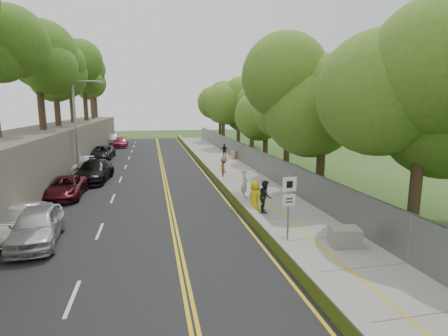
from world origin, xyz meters
name	(u,v)px	position (x,y,z in m)	size (l,w,h in m)	color
ground	(246,222)	(0.00, 0.00, 0.00)	(140.00, 140.00, 0.00)	#33511E
road	(144,172)	(-5.40, 15.00, 0.02)	(11.20, 66.00, 0.04)	black
sidewalk	(230,169)	(2.55, 15.00, 0.03)	(4.20, 66.00, 0.05)	gray
jersey_barrier	(206,167)	(0.25, 15.00, 0.30)	(0.42, 66.00, 0.60)	#9FD91C
rock_embankment	(45,153)	(-13.50, 15.00, 2.00)	(5.00, 66.00, 4.00)	#595147
chainlink_fence	(252,158)	(4.65, 15.00, 1.00)	(0.04, 66.00, 2.00)	slate
trees_embankment	(42,48)	(-13.00, 15.00, 10.50)	(6.40, 66.00, 13.00)	#497821
trees_fenceside	(277,94)	(7.00, 15.00, 7.00)	(7.00, 66.00, 14.00)	#588526
streetlight	(78,121)	(-10.46, 14.00, 4.64)	(2.52, 0.22, 8.00)	gray
signpost	(289,199)	(1.05, -3.02, 1.96)	(0.62, 0.09, 3.10)	gray
construction_barrel	(234,155)	(4.30, 20.94, 0.49)	(0.53, 0.53, 0.87)	red
concrete_block	(345,237)	(3.20, -4.00, 0.45)	(1.20, 0.90, 0.80)	gray
car_0	(37,226)	(-9.59, -0.97, 0.82)	(1.84, 4.56, 1.55)	silver
car_1	(20,221)	(-10.60, 0.03, 0.74)	(1.48, 4.23, 1.39)	silver
car_2	(65,187)	(-10.22, 6.95, 0.70)	(2.20, 4.77, 1.32)	#54131F
car_3	(94,171)	(-9.14, 11.78, 0.86)	(2.29, 5.62, 1.63)	black
car_4	(86,170)	(-9.89, 12.62, 0.77)	(1.73, 4.30, 1.46)	tan
car_5	(83,166)	(-10.49, 14.88, 0.80)	(1.60, 4.60, 1.52)	silver
car_6	(102,153)	(-10.12, 23.86, 0.76)	(2.39, 5.19, 1.44)	black
car_7	(121,142)	(-9.00, 35.38, 0.71)	(1.88, 4.62, 1.34)	#9D2940
car_8	(113,138)	(-10.60, 40.90, 0.85)	(1.90, 4.73, 1.61)	white
painter_0	(255,197)	(0.75, 1.00, 0.99)	(0.92, 0.60, 1.87)	yellow
painter_1	(244,183)	(1.13, 4.54, 0.98)	(0.68, 0.44, 1.86)	silver
painter_2	(265,196)	(1.45, 1.32, 0.94)	(0.87, 0.68, 1.78)	#222227
painter_3	(224,168)	(0.96, 10.24, 0.96)	(1.17, 0.67, 1.81)	#99513D
person_far	(224,151)	(3.50, 22.20, 0.83)	(0.92, 0.38, 1.57)	black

